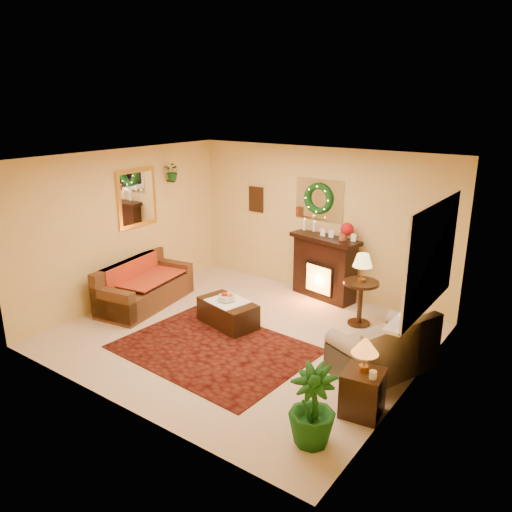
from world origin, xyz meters
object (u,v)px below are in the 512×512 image
Objects in this scene: end_table_square at (363,392)px; coffee_table at (228,312)px; loveseat at (383,340)px; side_table_round at (360,305)px; fireplace at (324,268)px; sofa at (145,281)px.

end_table_square is 2.81m from coffee_table.
loveseat reaches higher than side_table_round.
end_table_square is at bearing -6.12° from coffee_table.
loveseat is 1.40× the size of coffee_table.
fireplace is 3.46m from end_table_square.
fireplace is 1.61× the size of side_table_round.
fireplace is (2.30, 2.08, 0.12)m from sofa.
side_table_round is (0.99, -0.67, -0.23)m from fireplace.
coffee_table is at bearing -143.39° from side_table_round.
sofa is 1.55× the size of fireplace.
loveseat is 1.36m from side_table_round.
loveseat is at bearing -53.27° from side_table_round.
side_table_round is 2.37m from end_table_square.
coffee_table is (-2.46, -0.13, -0.21)m from loveseat.
sofa is 4.11m from loveseat.
loveseat is at bearing 100.77° from end_table_square.
side_table_round is at bearing 115.32° from end_table_square.
fireplace reaches higher than end_table_square.
end_table_square is (1.01, -2.14, -0.05)m from side_table_round.
end_table_square is (4.30, -0.73, -0.16)m from sofa.
fireplace is 2.52m from loveseat.
fireplace is 2.03m from coffee_table.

